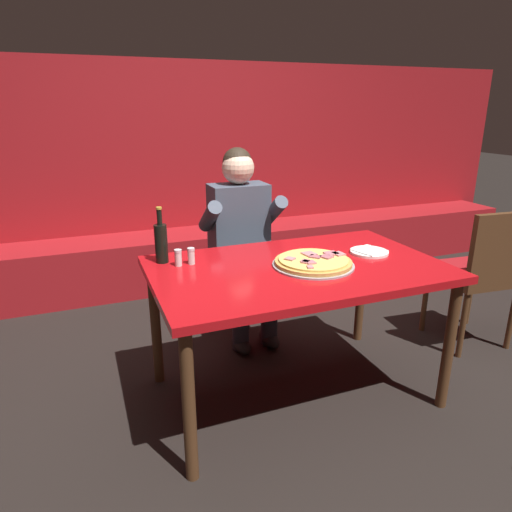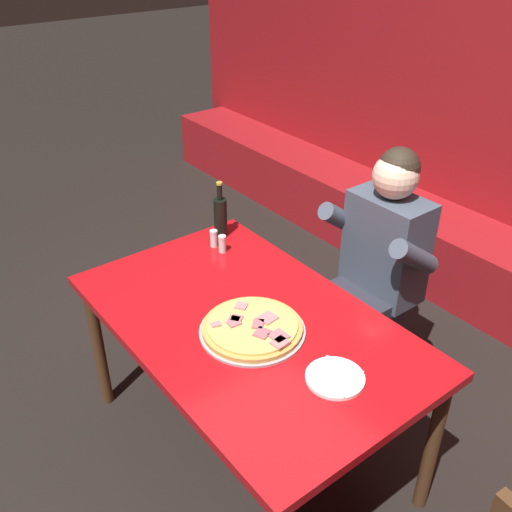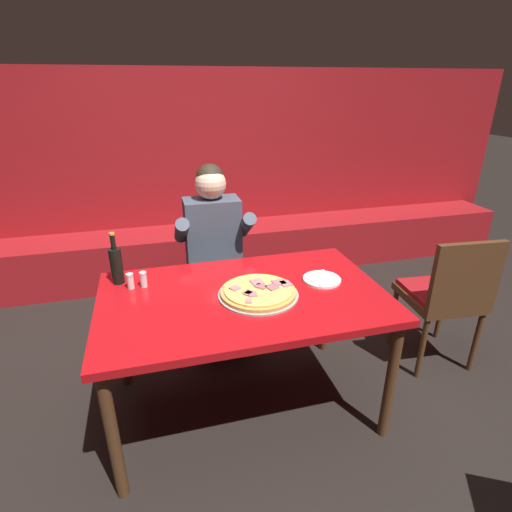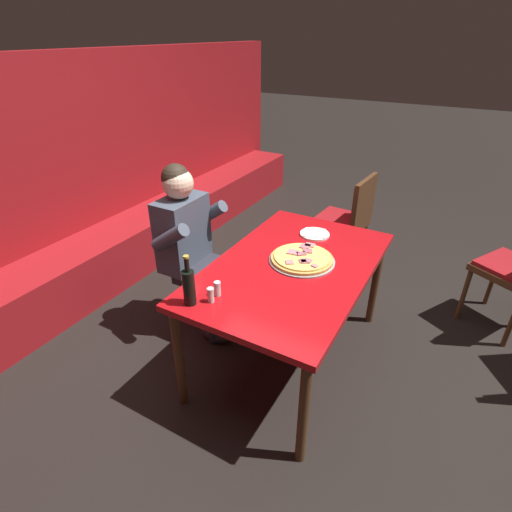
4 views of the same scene
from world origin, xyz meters
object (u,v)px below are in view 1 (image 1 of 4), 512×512
(pizza, at_px, (313,262))
(beer_bottle, at_px, (161,242))
(main_dining_table, at_px, (297,279))
(plate_white_paper, at_px, (369,252))
(shaker_red_pepper_flakes, at_px, (178,258))
(dining_chair_by_booth, at_px, (482,267))
(diner_seated_blue_shirt, at_px, (243,237))
(shaker_parmesan, at_px, (191,257))

(pizza, height_order, beer_bottle, beer_bottle)
(main_dining_table, bearing_deg, pizza, -23.44)
(main_dining_table, bearing_deg, plate_white_paper, 4.73)
(beer_bottle, xyz_separation_m, shaker_red_pepper_flakes, (0.07, -0.09, -0.07))
(pizza, distance_m, dining_chair_by_booth, 1.29)
(shaker_red_pepper_flakes, bearing_deg, dining_chair_by_booth, -4.93)
(plate_white_paper, bearing_deg, main_dining_table, -175.27)
(pizza, height_order, diner_seated_blue_shirt, diner_seated_blue_shirt)
(pizza, height_order, dining_chair_by_booth, dining_chair_by_booth)
(pizza, height_order, plate_white_paper, pizza)
(plate_white_paper, relative_size, dining_chair_by_booth, 0.23)
(pizza, distance_m, plate_white_paper, 0.39)
(pizza, xyz_separation_m, shaker_red_pepper_flakes, (-0.64, 0.25, 0.02))
(plate_white_paper, xyz_separation_m, shaker_red_pepper_flakes, (-1.02, 0.18, 0.03))
(beer_bottle, bearing_deg, main_dining_table, -25.89)
(shaker_red_pepper_flakes, xyz_separation_m, dining_chair_by_booth, (1.91, -0.16, -0.24))
(plate_white_paper, bearing_deg, dining_chair_by_booth, 1.06)
(pizza, relative_size, dining_chair_by_booth, 0.45)
(shaker_parmesan, bearing_deg, plate_white_paper, -10.91)
(pizza, distance_m, shaker_red_pepper_flakes, 0.69)
(beer_bottle, bearing_deg, shaker_red_pepper_flakes, -52.82)
(shaker_parmesan, xyz_separation_m, dining_chair_by_booth, (1.84, -0.17, -0.24))
(main_dining_table, xyz_separation_m, plate_white_paper, (0.46, 0.04, 0.08))
(shaker_red_pepper_flakes, height_order, shaker_parmesan, same)
(main_dining_table, relative_size, shaker_parmesan, 17.18)
(main_dining_table, height_order, beer_bottle, beer_bottle)
(main_dining_table, height_order, plate_white_paper, plate_white_paper)
(beer_bottle, bearing_deg, plate_white_paper, -13.85)
(main_dining_table, bearing_deg, beer_bottle, 154.11)
(shaker_red_pepper_flakes, xyz_separation_m, diner_seated_blue_shirt, (0.55, 0.54, -0.09))
(pizza, relative_size, diner_seated_blue_shirt, 0.33)
(beer_bottle, distance_m, shaker_red_pepper_flakes, 0.13)
(pizza, distance_m, shaker_parmesan, 0.62)
(beer_bottle, bearing_deg, diner_seated_blue_shirt, 36.47)
(shaker_red_pepper_flakes, height_order, dining_chair_by_booth, dining_chair_by_booth)
(pizza, relative_size, plate_white_paper, 1.98)
(main_dining_table, distance_m, beer_bottle, 0.73)
(shaker_parmesan, distance_m, dining_chair_by_booth, 1.87)
(beer_bottle, height_order, dining_chair_by_booth, beer_bottle)
(beer_bottle, height_order, shaker_red_pepper_flakes, beer_bottle)
(pizza, bearing_deg, main_dining_table, 156.56)
(main_dining_table, xyz_separation_m, shaker_red_pepper_flakes, (-0.57, 0.22, 0.11))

